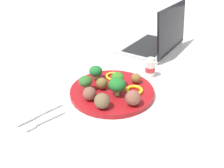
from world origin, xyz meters
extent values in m
plane|color=silver|center=(0.00, 0.00, 0.00)|extent=(4.00, 4.00, 0.00)
cylinder|color=maroon|center=(0.00, 0.00, 0.01)|extent=(0.28, 0.28, 0.02)
cylinder|color=#90BB78|center=(0.07, -0.04, 0.03)|extent=(0.01, 0.01, 0.02)
ellipsoid|color=#2F6227|center=(0.07, -0.04, 0.05)|extent=(0.04, 0.04, 0.04)
cylinder|color=#95C680|center=(-0.03, -0.01, 0.02)|extent=(0.02, 0.02, 0.01)
ellipsoid|color=#357922|center=(-0.03, -0.01, 0.05)|extent=(0.04, 0.04, 0.04)
cylinder|color=#A3BF6D|center=(0.01, -0.09, 0.02)|extent=(0.02, 0.02, 0.01)
ellipsoid|color=#1F672C|center=(0.01, -0.09, 0.05)|extent=(0.05, 0.05, 0.04)
cylinder|color=#9CB973|center=(0.01, 0.04, 0.02)|extent=(0.01, 0.01, 0.02)
ellipsoid|color=#1F6925|center=(0.01, 0.04, 0.05)|extent=(0.05, 0.05, 0.04)
sphere|color=brown|center=(0.00, 0.11, 0.04)|extent=(0.05, 0.05, 0.05)
sphere|color=brown|center=(0.08, 0.07, 0.04)|extent=(0.05, 0.05, 0.05)
sphere|color=brown|center=(0.09, 0.01, 0.04)|extent=(0.04, 0.04, 0.04)
sphere|color=brown|center=(-0.09, 0.01, 0.03)|extent=(0.03, 0.03, 0.03)
sphere|color=brown|center=(0.02, -0.02, 0.04)|extent=(0.04, 0.04, 0.04)
torus|color=yellow|center=(-0.05, -0.06, 0.02)|extent=(0.08, 0.08, 0.01)
torus|color=yellow|center=(-0.05, 0.05, 0.02)|extent=(0.06, 0.06, 0.01)
cube|color=white|center=(0.24, -0.01, 0.00)|extent=(0.17, 0.12, 0.01)
cube|color=silver|center=(0.23, 0.01, 0.01)|extent=(0.09, 0.02, 0.01)
cube|color=silver|center=(0.28, 0.02, 0.01)|extent=(0.03, 0.02, 0.01)
cube|color=silver|center=(0.21, -0.03, 0.01)|extent=(0.09, 0.02, 0.01)
cube|color=silver|center=(0.29, -0.02, 0.01)|extent=(0.06, 0.03, 0.01)
cylinder|color=white|center=(-0.19, -0.02, 0.03)|extent=(0.04, 0.04, 0.06)
cylinder|color=red|center=(-0.19, -0.02, 0.03)|extent=(0.04, 0.04, 0.02)
cylinder|color=silver|center=(-0.19, -0.02, 0.07)|extent=(0.03, 0.03, 0.01)
cube|color=#B3B3B3|center=(-0.39, -0.22, 0.01)|extent=(0.38, 0.32, 0.02)
cube|color=black|center=(-0.39, -0.22, 0.02)|extent=(0.32, 0.25, 0.00)
cube|color=black|center=(-0.42, -0.13, 0.12)|extent=(0.30, 0.14, 0.20)
camera|label=1|loc=(0.38, 0.53, 0.42)|focal=36.82mm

